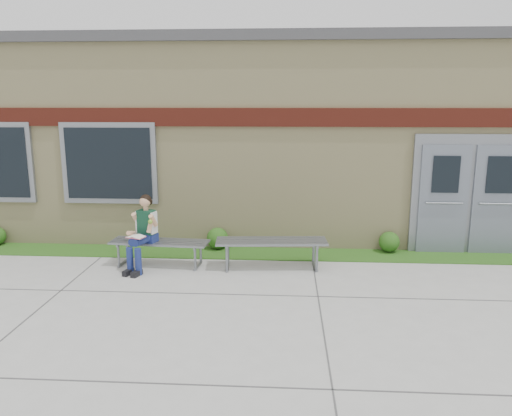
{
  "coord_description": "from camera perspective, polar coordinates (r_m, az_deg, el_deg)",
  "views": [
    {
      "loc": [
        0.5,
        -6.64,
        2.89
      ],
      "look_at": [
        -0.02,
        1.7,
        1.1
      ],
      "focal_mm": 35.0,
      "sensor_mm": 36.0,
      "label": 1
    }
  ],
  "objects": [
    {
      "name": "grass_strip",
      "position": [
        9.7,
        0.43,
        -5.23
      ],
      "size": [
        16.0,
        0.8,
        0.02
      ],
      "primitive_type": "cube",
      "color": "#1A4712",
      "rests_on": "ground"
    },
    {
      "name": "shrub_mid",
      "position": [
        9.95,
        -4.43,
        -3.47
      ],
      "size": [
        0.43,
        0.43,
        0.43
      ],
      "primitive_type": "sphere",
      "color": "#1A4712",
      "rests_on": "grass_strip"
    },
    {
      "name": "girl",
      "position": [
        8.91,
        -12.81,
        -2.56
      ],
      "size": [
        0.52,
        0.82,
        1.31
      ],
      "rotation": [
        0.0,
        0.0,
        -0.31
      ],
      "color": "navy",
      "rests_on": "ground"
    },
    {
      "name": "school_building",
      "position": [
        12.67,
        1.29,
        8.49
      ],
      "size": [
        16.2,
        6.22,
        4.2
      ],
      "color": "beige",
      "rests_on": "ground"
    },
    {
      "name": "shrub_east",
      "position": [
        10.07,
        14.98,
        -3.76
      ],
      "size": [
        0.4,
        0.4,
        0.4
      ],
      "primitive_type": "sphere",
      "color": "#1A4712",
      "rests_on": "grass_strip"
    },
    {
      "name": "bench_right",
      "position": [
        8.82,
        1.77,
        -4.42
      ],
      "size": [
        1.98,
        0.68,
        0.5
      ],
      "rotation": [
        0.0,
        0.0,
        0.07
      ],
      "color": "slate",
      "rests_on": "ground"
    },
    {
      "name": "ground",
      "position": [
        7.26,
        -0.71,
        -11.4
      ],
      "size": [
        80.0,
        80.0,
        0.0
      ],
      "primitive_type": "plane",
      "color": "#9E9E99",
      "rests_on": "ground"
    },
    {
      "name": "bench_left",
      "position": [
        9.11,
        -10.94,
        -4.35
      ],
      "size": [
        1.78,
        0.62,
        0.45
      ],
      "rotation": [
        0.0,
        0.0,
        -0.08
      ],
      "color": "slate",
      "rests_on": "ground"
    }
  ]
}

